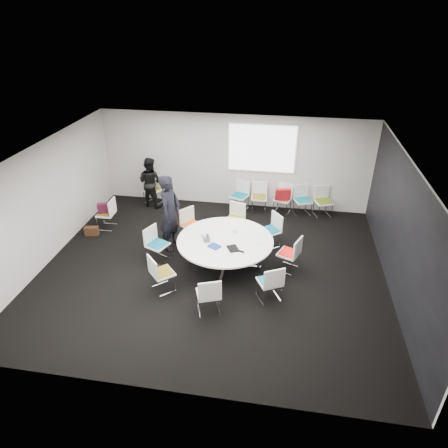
% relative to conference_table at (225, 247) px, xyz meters
% --- Properties ---
extents(room_shell, '(8.08, 7.08, 2.88)m').
position_rel_conference_table_xyz_m(room_shell, '(-0.18, -0.14, 0.86)').
color(room_shell, black).
rests_on(room_shell, ground).
extents(conference_table, '(2.24, 2.24, 0.73)m').
position_rel_conference_table_xyz_m(conference_table, '(0.00, 0.00, 0.00)').
color(conference_table, silver).
rests_on(conference_table, ground).
extents(projection_screen, '(1.90, 0.03, 1.35)m').
position_rel_conference_table_xyz_m(projection_screen, '(0.53, 3.32, 1.31)').
color(projection_screen, white).
rests_on(projection_screen, room_shell).
extents(chair_ring_a, '(0.59, 0.60, 0.88)m').
position_rel_conference_table_xyz_m(chair_ring_a, '(1.49, 0.10, -0.27)').
color(chair_ring_a, silver).
rests_on(chair_ring_a, ground).
extents(chair_ring_b, '(0.64, 0.64, 0.88)m').
position_rel_conference_table_xyz_m(chair_ring_b, '(0.99, 1.10, -0.27)').
color(chair_ring_b, silver).
rests_on(chair_ring_b, ground).
extents(chair_ring_c, '(0.57, 0.56, 0.88)m').
position_rel_conference_table_xyz_m(chair_ring_c, '(0.01, 1.51, -0.27)').
color(chair_ring_c, silver).
rests_on(chair_ring_c, ground).
extents(chair_ring_d, '(0.64, 0.64, 0.88)m').
position_rel_conference_table_xyz_m(chair_ring_d, '(-1.06, 1.02, -0.27)').
color(chair_ring_d, silver).
rests_on(chair_ring_d, ground).
extents(chair_ring_e, '(0.59, 0.60, 0.88)m').
position_rel_conference_table_xyz_m(chair_ring_e, '(-1.65, -0.03, -0.27)').
color(chair_ring_e, silver).
rests_on(chair_ring_e, ground).
extents(chair_ring_f, '(0.64, 0.64, 0.88)m').
position_rel_conference_table_xyz_m(chair_ring_f, '(-1.20, -1.12, -0.27)').
color(chair_ring_f, silver).
rests_on(chair_ring_f, ground).
extents(chair_ring_g, '(0.59, 0.58, 0.88)m').
position_rel_conference_table_xyz_m(chair_ring_g, '(-0.07, -1.64, -0.27)').
color(chair_ring_g, silver).
rests_on(chair_ring_g, ground).
extents(chair_ring_h, '(0.62, 0.61, 0.88)m').
position_rel_conference_table_xyz_m(chair_ring_h, '(1.12, -1.05, -0.27)').
color(chair_ring_h, silver).
rests_on(chair_ring_h, ground).
extents(chair_back_a, '(0.59, 0.58, 0.88)m').
position_rel_conference_table_xyz_m(chair_back_a, '(-0.05, 3.02, -0.27)').
color(chair_back_a, silver).
rests_on(chair_back_a, ground).
extents(chair_back_b, '(0.49, 0.48, 0.88)m').
position_rel_conference_table_xyz_m(chair_back_b, '(0.54, 3.03, -0.27)').
color(chair_back_b, silver).
rests_on(chair_back_b, ground).
extents(chair_back_c, '(0.56, 0.56, 0.88)m').
position_rel_conference_table_xyz_m(chair_back_c, '(1.24, 3.02, -0.27)').
color(chair_back_c, silver).
rests_on(chair_back_c, ground).
extents(chair_back_d, '(0.60, 0.59, 0.88)m').
position_rel_conference_table_xyz_m(chair_back_d, '(1.82, 3.00, -0.27)').
color(chair_back_d, silver).
rests_on(chair_back_d, ground).
extents(chair_back_e, '(0.59, 0.58, 0.88)m').
position_rel_conference_table_xyz_m(chair_back_e, '(2.41, 3.02, -0.27)').
color(chair_back_e, silver).
rests_on(chair_back_e, ground).
extents(chair_spare_left, '(0.46, 0.47, 0.88)m').
position_rel_conference_table_xyz_m(chair_spare_left, '(-3.52, 1.28, -0.27)').
color(chair_spare_left, silver).
rests_on(chair_spare_left, ground).
extents(chair_person_back, '(0.60, 0.60, 0.88)m').
position_rel_conference_table_xyz_m(chair_person_back, '(-2.77, 3.02, -0.27)').
color(chair_person_back, silver).
rests_on(chair_person_back, ground).
extents(person_main, '(0.59, 0.79, 1.98)m').
position_rel_conference_table_xyz_m(person_main, '(-1.48, 0.61, 0.45)').
color(person_main, black).
rests_on(person_main, ground).
extents(person_back, '(0.87, 0.75, 1.55)m').
position_rel_conference_table_xyz_m(person_back, '(-2.77, 2.86, 0.23)').
color(person_back, black).
rests_on(person_back, ground).
extents(laptop, '(0.33, 0.41, 0.03)m').
position_rel_conference_table_xyz_m(laptop, '(-0.39, -0.01, 0.20)').
color(laptop, '#333338').
rests_on(laptop, conference_table).
extents(laptop_lid, '(0.16, 0.27, 0.22)m').
position_rel_conference_table_xyz_m(laptop_lid, '(-0.51, 0.05, 0.32)').
color(laptop_lid, silver).
rests_on(laptop_lid, conference_table).
extents(notebook_black, '(0.33, 0.37, 0.02)m').
position_rel_conference_table_xyz_m(notebook_black, '(0.23, -0.35, 0.20)').
color(notebook_black, black).
rests_on(notebook_black, conference_table).
extents(tablet_folio, '(0.33, 0.30, 0.03)m').
position_rel_conference_table_xyz_m(tablet_folio, '(-0.19, -0.33, 0.20)').
color(tablet_folio, navy).
rests_on(tablet_folio, conference_table).
extents(papers_right, '(0.37, 0.33, 0.00)m').
position_rel_conference_table_xyz_m(papers_right, '(0.56, 0.24, 0.19)').
color(papers_right, silver).
rests_on(papers_right, conference_table).
extents(papers_front, '(0.35, 0.28, 0.00)m').
position_rel_conference_table_xyz_m(papers_front, '(0.81, 0.02, 0.19)').
color(papers_front, silver).
rests_on(papers_front, conference_table).
extents(cup, '(0.08, 0.08, 0.09)m').
position_rel_conference_table_xyz_m(cup, '(0.17, 0.34, 0.23)').
color(cup, white).
rests_on(cup, conference_table).
extents(phone, '(0.16, 0.12, 0.01)m').
position_rel_conference_table_xyz_m(phone, '(0.44, -0.44, 0.19)').
color(phone, black).
rests_on(phone, conference_table).
extents(maroon_bag, '(0.42, 0.28, 0.28)m').
position_rel_conference_table_xyz_m(maroon_bag, '(-3.54, 1.28, 0.08)').
color(maroon_bag, '#401123').
rests_on(maroon_bag, chair_spare_left).
extents(brown_bag, '(0.39, 0.23, 0.24)m').
position_rel_conference_table_xyz_m(brown_bag, '(-3.81, 0.84, -0.42)').
color(brown_bag, '#352011').
rests_on(brown_bag, ground).
extents(red_jacket, '(0.46, 0.24, 0.36)m').
position_rel_conference_table_xyz_m(red_jacket, '(1.23, 2.80, 0.16)').
color(red_jacket, '#A2131B').
rests_on(red_jacket, chair_back_c).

